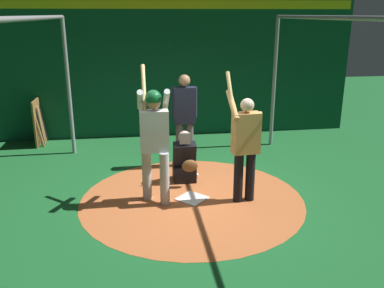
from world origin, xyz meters
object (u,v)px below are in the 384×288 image
(home_plate, at_px, (192,198))
(batter, at_px, (154,135))
(catcher, at_px, (185,162))
(visitor, at_px, (245,143))
(baseball_0, at_px, (197,175))
(bat_rack, at_px, (40,122))
(umpire, at_px, (185,115))

(home_plate, xyz_separation_m, batter, (-0.00, -0.59, 1.11))
(catcher, height_order, visitor, visitor)
(home_plate, xyz_separation_m, visitor, (0.16, 0.82, 0.97))
(home_plate, distance_m, batter, 1.25)
(catcher, distance_m, baseball_0, 0.43)
(bat_rack, bearing_deg, home_plate, 40.38)
(umpire, relative_size, bat_rack, 1.72)
(batter, bearing_deg, home_plate, 89.91)
(batter, bearing_deg, baseball_0, 138.83)
(catcher, relative_size, bat_rack, 0.90)
(visitor, distance_m, baseball_0, 1.56)
(batter, bearing_deg, visitor, 83.50)
(bat_rack, xyz_separation_m, baseball_0, (2.70, 3.31, -0.45))
(batter, relative_size, visitor, 1.05)
(home_plate, distance_m, umpire, 1.88)
(home_plate, bearing_deg, baseball_0, 166.73)
(bat_rack, height_order, baseball_0, bat_rack)
(batter, distance_m, visitor, 1.43)
(umpire, bearing_deg, bat_rack, -122.91)
(home_plate, xyz_separation_m, baseball_0, (-0.93, 0.22, 0.03))
(visitor, bearing_deg, baseball_0, -156.32)
(umpire, distance_m, bat_rack, 3.81)
(catcher, relative_size, umpire, 0.52)
(batter, relative_size, bat_rack, 2.04)
(home_plate, xyz_separation_m, bat_rack, (-3.63, -3.09, 0.48))
(umpire, bearing_deg, home_plate, -2.74)
(catcher, xyz_separation_m, bat_rack, (-2.86, -3.07, 0.12))
(visitor, height_order, baseball_0, visitor)
(home_plate, relative_size, umpire, 0.23)
(home_plate, bearing_deg, bat_rack, -139.62)
(catcher, height_order, baseball_0, catcher)
(batter, relative_size, baseball_0, 29.18)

